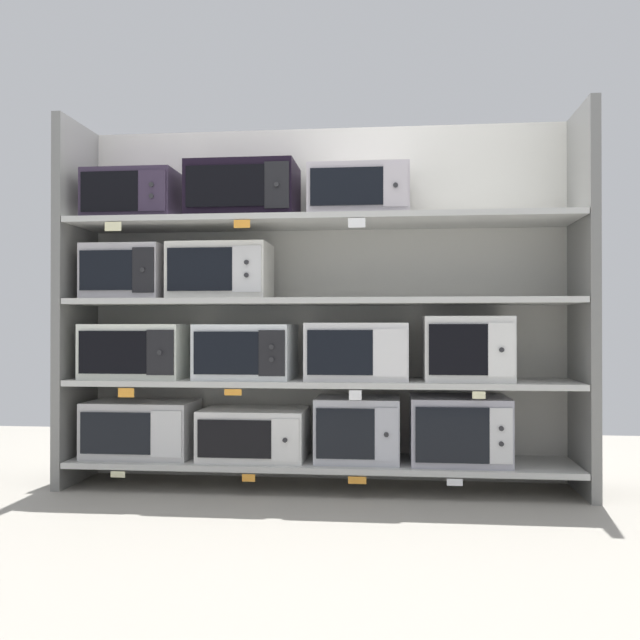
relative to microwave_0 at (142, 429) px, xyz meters
The scene contains 32 objects.
ground 1.42m from the microwave_0, 45.80° to the right, with size 6.63×6.00×0.02m, color gray.
back_panel 1.21m from the microwave_0, 15.06° to the left, with size 2.83×0.04×1.96m, color beige.
upright_left 0.78m from the microwave_0, behind, with size 0.05×0.47×1.96m, color slate.
upright_right 2.41m from the microwave_0, ahead, with size 0.05×0.47×1.96m, color slate.
shelf_0 0.98m from the microwave_0, ahead, with size 2.63×0.47×0.03m, color beige.
microwave_0 is the anchor object (origin of this frame).
microwave_1 0.62m from the microwave_0, ahead, with size 0.55×0.40×0.26m.
microwave_2 1.17m from the microwave_0, ahead, with size 0.43×0.37×0.33m.
microwave_3 1.69m from the microwave_0, ahead, with size 0.50×0.41×0.34m.
price_tag_0 0.31m from the microwave_0, 99.08° to the right, with size 0.08×0.00×0.03m, color beige.
price_tag_1 0.71m from the microwave_0, 20.38° to the right, with size 0.07×0.00×0.04m, color orange.
price_tag_2 1.22m from the microwave_0, 11.36° to the right, with size 0.09×0.00×0.04m, color orange.
price_tag_3 1.68m from the microwave_0, ahead, with size 0.08×0.00×0.03m, color white.
shelf_1 1.00m from the microwave_0, ahead, with size 2.63×0.47×0.03m, color beige.
microwave_4 0.42m from the microwave_0, behind, with size 0.54×0.41×0.29m.
microwave_5 0.71m from the microwave_0, ahead, with size 0.49×0.44×0.29m.
microwave_6 1.24m from the microwave_0, ahead, with size 0.52×0.40×0.30m.
microwave_7 1.78m from the microwave_0, ahead, with size 0.44×0.41×0.33m.
price_tag_4 0.32m from the microwave_0, 88.93° to the right, with size 0.08×0.00×0.05m, color orange.
price_tag_5 0.65m from the microwave_0, 22.99° to the right, with size 0.09×0.00×0.03m, color orange.
price_tag_6 1.21m from the microwave_0, 11.45° to the right, with size 0.06×0.00×0.05m, color white.
price_tag_7 1.79m from the microwave_0, ahead, with size 0.06×0.00×0.04m, color beige.
shelf_2 1.18m from the microwave_0, ahead, with size 2.63×0.47×0.03m, color beige.
microwave_8 0.85m from the microwave_0, behind, with size 0.42×0.37×0.29m.
microwave_9 0.95m from the microwave_0, ahead, with size 0.52×0.34×0.30m.
shelf_3 1.47m from the microwave_0, ahead, with size 2.63×0.47×0.03m, color beige.
microwave_10 1.25m from the microwave_0, behind, with size 0.48×0.36×0.27m.
microwave_11 1.39m from the microwave_0, ahead, with size 0.57×0.38×0.30m.
microwave_12 1.72m from the microwave_0, ahead, with size 0.52×0.40×0.26m.
price_tag_8 1.09m from the microwave_0, 105.63° to the right, with size 0.09×0.00×0.05m, color beige.
price_tag_9 1.25m from the microwave_0, 21.45° to the right, with size 0.08×0.00×0.04m, color orange.
price_tag_10 1.60m from the microwave_0, 11.38° to the right, with size 0.08×0.00×0.05m, color white.
Camera 1 is at (0.40, -3.73, 0.85)m, focal length 40.02 mm.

